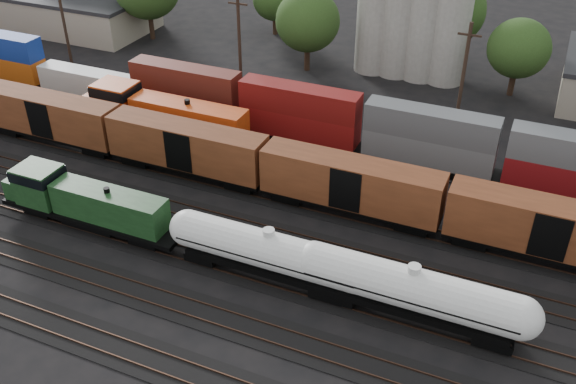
% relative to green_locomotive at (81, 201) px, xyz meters
% --- Properties ---
extents(ground, '(600.00, 600.00, 0.00)m').
position_rel_green_locomotive_xyz_m(ground, '(12.53, 5.00, -2.46)').
color(ground, black).
extents(tracks, '(180.00, 33.20, 0.20)m').
position_rel_green_locomotive_xyz_m(tracks, '(12.53, 5.00, -2.41)').
color(tracks, black).
rests_on(tracks, ground).
extents(green_locomotive, '(16.23, 2.86, 4.30)m').
position_rel_green_locomotive_xyz_m(green_locomotive, '(0.00, 0.00, 0.00)').
color(green_locomotive, black).
rests_on(green_locomotive, ground).
extents(tank_car_a, '(16.03, 2.87, 4.20)m').
position_rel_green_locomotive_xyz_m(tank_car_a, '(16.55, 0.00, 0.05)').
color(tank_car_a, silver).
rests_on(tank_car_a, ground).
extents(tank_car_b, '(16.61, 2.97, 4.35)m').
position_rel_green_locomotive_xyz_m(tank_car_b, '(26.85, 0.00, 0.13)').
color(tank_car_b, silver).
rests_on(tank_car_b, ground).
extents(orange_locomotive, '(19.82, 3.30, 4.96)m').
position_rel_green_locomotive_xyz_m(orange_locomotive, '(-2.35, 15.00, 0.34)').
color(orange_locomotive, black).
rests_on(orange_locomotive, ground).
extents(boxcar_string, '(138.20, 2.90, 4.20)m').
position_rel_green_locomotive_xyz_m(boxcar_string, '(3.82, 10.00, 0.66)').
color(boxcar_string, black).
rests_on(boxcar_string, ground).
extents(container_wall, '(173.60, 2.60, 5.80)m').
position_rel_green_locomotive_xyz_m(container_wall, '(22.42, 20.00, 0.35)').
color(container_wall, black).
rests_on(container_wall, ground).
extents(industrial_sheds, '(119.38, 17.26, 5.10)m').
position_rel_green_locomotive_xyz_m(industrial_sheds, '(19.16, 40.25, 0.10)').
color(industrial_sheds, '#9E937F').
rests_on(industrial_sheds, ground).
extents(tree_band, '(160.54, 21.92, 14.05)m').
position_rel_green_locomotive_xyz_m(tree_band, '(12.02, 42.12, 5.14)').
color(tree_band, black).
rests_on(tree_band, ground).
extents(utility_poles, '(122.20, 0.36, 12.00)m').
position_rel_green_locomotive_xyz_m(utility_poles, '(12.53, 27.00, 3.75)').
color(utility_poles, black).
rests_on(utility_poles, ground).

